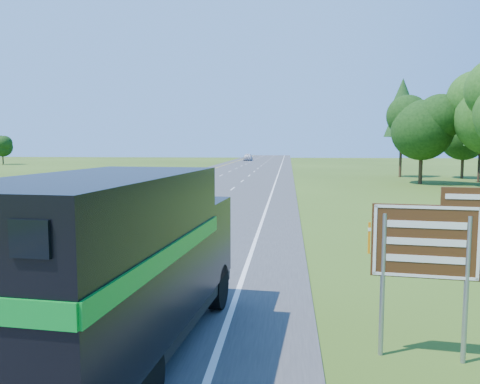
{
  "coord_description": "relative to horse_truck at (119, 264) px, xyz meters",
  "views": [
    {
      "loc": [
        6.83,
        4.97,
        4.06
      ],
      "look_at": [
        4.61,
        26.58,
        1.84
      ],
      "focal_mm": 35.0,
      "sensor_mm": 36.0,
      "label": 1
    }
  ],
  "objects": [
    {
      "name": "road",
      "position": [
        -3.83,
        37.09,
        -1.9
      ],
      "size": [
        15.0,
        260.0,
        0.04
      ],
      "primitive_type": "cube",
      "color": "#38383A",
      "rests_on": "ground"
    },
    {
      "name": "lane_markings",
      "position": [
        -3.83,
        37.09,
        -1.88
      ],
      "size": [
        11.15,
        260.0,
        0.01
      ],
      "color": "yellow",
      "rests_on": "road"
    },
    {
      "name": "horse_truck",
      "position": [
        0.0,
        0.0,
        0.0
      ],
      "size": [
        3.11,
        8.12,
        3.52
      ],
      "rotation": [
        0.0,
        0.0,
        -0.08
      ],
      "color": "black",
      "rests_on": "road"
    },
    {
      "name": "white_suv",
      "position": [
        -7.04,
        33.26,
        -0.95
      ],
      "size": [
        3.23,
        6.79,
        1.87
      ],
      "primitive_type": "imported",
      "rotation": [
        0.0,
        0.0,
        -0.02
      ],
      "color": "white",
      "rests_on": "road"
    },
    {
      "name": "far_car",
      "position": [
        -7.01,
        108.24,
        -0.99
      ],
      "size": [
        2.13,
        5.25,
        1.78
      ],
      "primitive_type": "imported",
      "rotation": [
        0.0,
        0.0,
        -0.0
      ],
      "color": "silver",
      "rests_on": "road"
    },
    {
      "name": "exit_sign",
      "position": [
        5.59,
        0.88,
        0.21
      ],
      "size": [
        1.93,
        0.29,
        3.29
      ],
      "rotation": [
        0.0,
        0.0,
        -0.12
      ],
      "color": "gray",
      "rests_on": "ground"
    },
    {
      "name": "delineator",
      "position": [
        6.04,
        9.58,
        -1.29
      ],
      "size": [
        0.1,
        0.05,
        1.19
      ],
      "color": "orange",
      "rests_on": "ground"
    }
  ]
}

